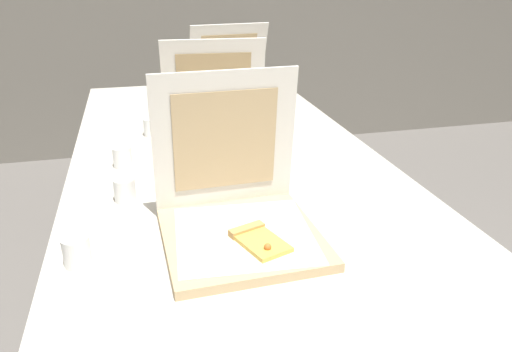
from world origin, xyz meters
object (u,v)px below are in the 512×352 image
object	(u,v)px
pizza_box_middle	(218,137)
pizza_box_back	(235,97)
cup_white_mid	(122,157)
cup_white_far	(152,127)
pizza_box_front	(239,215)
cup_white_near_left	(77,251)
cup_white_near_center	(125,190)
table	(235,184)

from	to	relation	value
pizza_box_middle	pizza_box_back	size ratio (longest dim) A/B	0.97
cup_white_mid	cup_white_far	bearing A→B (deg)	70.47
pizza_box_front	pizza_box_middle	size ratio (longest dim) A/B	0.98
cup_white_near_left	pizza_box_back	bearing A→B (deg)	63.17
pizza_box_front	cup_white_far	xyz separation A→B (m)	(-0.16, 0.78, -0.02)
pizza_box_middle	cup_white_near_center	world-z (taller)	pizza_box_middle
cup_white_near_center	pizza_box_middle	bearing A→B (deg)	45.27
cup_white_near_left	cup_white_far	xyz separation A→B (m)	(0.19, 0.82, 0.00)
cup_white_far	pizza_box_back	bearing A→B (deg)	38.27
pizza_box_back	cup_white_mid	xyz separation A→B (m)	(-0.47, -0.58, -0.02)
cup_white_far	pizza_box_front	bearing A→B (deg)	-78.51
pizza_box_back	pizza_box_middle	bearing A→B (deg)	-113.95
pizza_box_back	cup_white_far	distance (m)	0.47
pizza_box_front	cup_white_mid	bearing A→B (deg)	115.77
pizza_box_front	pizza_box_middle	bearing A→B (deg)	83.16
table	cup_white_mid	size ratio (longest dim) A/B	38.06
table	pizza_box_front	world-z (taller)	pizza_box_front
cup_white_near_left	cup_white_far	world-z (taller)	same
pizza_box_back	pizza_box_front	bearing A→B (deg)	-107.59
table	pizza_box_middle	xyz separation A→B (m)	(-0.02, 0.17, 0.09)
cup_white_mid	pizza_box_back	bearing A→B (deg)	50.82
cup_white_mid	cup_white_near_center	distance (m)	0.25
cup_white_far	cup_white_near_center	world-z (taller)	same
cup_white_far	cup_white_near_center	xyz separation A→B (m)	(-0.09, -0.53, 0.00)
cup_white_near_center	pizza_box_front	bearing A→B (deg)	-44.35
cup_white_near_left	pizza_box_front	bearing A→B (deg)	5.93
pizza_box_middle	cup_white_near_center	distance (m)	0.43
table	pizza_box_back	distance (m)	0.72
cup_white_far	cup_white_near_center	bearing A→B (deg)	-100.07
pizza_box_front	pizza_box_back	world-z (taller)	pizza_box_front
pizza_box_middle	cup_white_mid	distance (m)	0.31
cup_white_near_center	pizza_box_back	bearing A→B (deg)	60.62
pizza_box_front	cup_white_near_left	world-z (taller)	pizza_box_front
pizza_box_front	cup_white_mid	world-z (taller)	pizza_box_front
cup_white_far	cup_white_near_center	size ratio (longest dim) A/B	1.00
pizza_box_middle	cup_white_mid	xyz separation A→B (m)	(-0.31, -0.06, -0.02)
table	pizza_box_front	size ratio (longest dim) A/B	6.76
cup_white_near_left	cup_white_near_center	world-z (taller)	same
pizza_box_middle	cup_white_near_left	world-z (taller)	pizza_box_middle
table	pizza_box_middle	distance (m)	0.20
cup_white_near_center	cup_white_near_left	bearing A→B (deg)	-108.75
cup_white_far	cup_white_near_center	distance (m)	0.54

